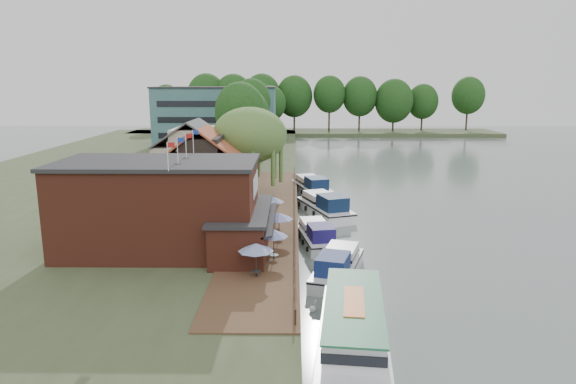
{
  "coord_description": "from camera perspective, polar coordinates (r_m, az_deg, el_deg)",
  "views": [
    {
      "loc": [
        -5.41,
        -40.06,
        14.16
      ],
      "look_at": [
        -6.0,
        12.0,
        3.0
      ],
      "focal_mm": 32.0,
      "sensor_mm": 36.0,
      "label": 1
    }
  ],
  "objects": [
    {
      "name": "land_bank",
      "position": [
        80.16,
        -17.23,
        1.74
      ],
      "size": [
        50.0,
        140.0,
        1.0
      ],
      "primitive_type": "cube",
      "color": "#384728",
      "rests_on": "ground"
    },
    {
      "name": "umbrella_1",
      "position": [
        38.5,
        -1.59,
        -5.87
      ],
      "size": [
        2.18,
        2.18,
        2.38
      ],
      "primitive_type": null,
      "color": "navy",
      "rests_on": "quay_deck"
    },
    {
      "name": "swan",
      "position": [
        33.12,
        2.75,
        -12.81
      ],
      "size": [
        0.44,
        0.44,
        0.44
      ],
      "primitive_type": "sphere",
      "color": "white",
      "rests_on": "ground"
    },
    {
      "name": "cruiser_2",
      "position": [
        55.52,
        4.1,
        -1.31
      ],
      "size": [
        6.91,
        11.27,
        2.63
      ],
      "primitive_type": null,
      "rotation": [
        0.0,
        0.0,
        0.35
      ],
      "color": "white",
      "rests_on": "ground"
    },
    {
      "name": "bank_tree_2",
      "position": [
        99.25,
        -4.08,
        8.5
      ],
      "size": [
        7.35,
        7.35,
        13.95
      ],
      "primitive_type": null,
      "color": "#143811",
      "rests_on": "land_bank"
    },
    {
      "name": "umbrella_2",
      "position": [
        41.58,
        -3.15,
        -4.51
      ],
      "size": [
        2.15,
        2.15,
        2.38
      ],
      "primitive_type": null,
      "color": "navy",
      "rests_on": "quay_deck"
    },
    {
      "name": "umbrella_0",
      "position": [
        35.36,
        -3.57,
        -7.55
      ],
      "size": [
        2.46,
        2.46,
        2.38
      ],
      "primitive_type": null,
      "color": "navy",
      "rests_on": "quay_deck"
    },
    {
      "name": "bank_tree_0",
      "position": [
        83.62,
        -5.31,
        7.58
      ],
      "size": [
        8.17,
        8.17,
        13.28
      ],
      "primitive_type": null,
      "color": "#143811",
      "rests_on": "land_bank"
    },
    {
      "name": "cottage_a",
      "position": [
        55.62,
        -9.3,
        2.72
      ],
      "size": [
        8.6,
        7.6,
        8.5
      ],
      "primitive_type": null,
      "color": "black",
      "rests_on": "land_bank"
    },
    {
      "name": "bank_tree_3",
      "position": [
        117.47,
        -4.73,
        8.41
      ],
      "size": [
        7.83,
        7.83,
        11.37
      ],
      "primitive_type": null,
      "color": "#143811",
      "rests_on": "land_bank"
    },
    {
      "name": "umbrella_3",
      "position": [
        43.24,
        -1.0,
        -3.84
      ],
      "size": [
        2.42,
        2.42,
        2.38
      ],
      "primitive_type": null,
      "color": "#1B1C96",
      "rests_on": "quay_deck"
    },
    {
      "name": "cottage_c",
      "position": [
        74.1,
        -6.04,
        5.13
      ],
      "size": [
        7.6,
        7.6,
        8.5
      ],
      "primitive_type": null,
      "color": "black",
      "rests_on": "land_bank"
    },
    {
      "name": "ground",
      "position": [
        42.83,
        7.93,
        -7.33
      ],
      "size": [
        260.0,
        260.0,
        0.0
      ],
      "primitive_type": "plane",
      "color": "slate",
      "rests_on": "ground"
    },
    {
      "name": "quay_rail",
      "position": [
        52.12,
        0.75,
        -1.96
      ],
      "size": [
        0.2,
        49.0,
        1.0
      ],
      "primitive_type": null,
      "color": "black",
      "rests_on": "land_bank"
    },
    {
      "name": "bank_tree_4",
      "position": [
        126.62,
        -1.96,
        8.95
      ],
      "size": [
        7.5,
        7.5,
        12.46
      ],
      "primitive_type": null,
      "color": "#143811",
      "rests_on": "land_bank"
    },
    {
      "name": "cruiser_0",
      "position": [
        38.39,
        5.53,
        -7.79
      ],
      "size": [
        5.55,
        9.94,
        2.28
      ],
      "primitive_type": null,
      "rotation": [
        0.0,
        0.0,
        -0.28
      ],
      "color": "silver",
      "rests_on": "ground"
    },
    {
      "name": "willow",
      "position": [
        59.81,
        -4.25,
        4.43
      ],
      "size": [
        8.6,
        8.6,
        10.43
      ],
      "primitive_type": null,
      "color": "#476B2D",
      "rests_on": "land_bank"
    },
    {
      "name": "pub",
      "position": [
        41.11,
        -11.44,
        -1.52
      ],
      "size": [
        20.0,
        11.0,
        7.3
      ],
      "primitive_type": null,
      "color": "maroon",
      "rests_on": "land_bank"
    },
    {
      "name": "quay_deck",
      "position": [
        51.81,
        -2.24,
        -2.57
      ],
      "size": [
        6.0,
        50.0,
        0.1
      ],
      "primitive_type": "cube",
      "color": "#47301E",
      "rests_on": "land_bank"
    },
    {
      "name": "umbrella_4",
      "position": [
        47.45,
        -2.64,
        -2.41
      ],
      "size": [
        2.17,
        2.17,
        2.38
      ],
      "primitive_type": null,
      "color": "#1B4594",
      "rests_on": "quay_deck"
    },
    {
      "name": "cruiser_1",
      "position": [
        45.79,
        3.2,
        -4.5
      ],
      "size": [
        4.45,
        9.53,
        2.19
      ],
      "primitive_type": null,
      "rotation": [
        0.0,
        0.0,
        0.17
      ],
      "color": "white",
      "rests_on": "ground"
    },
    {
      "name": "bank_tree_1",
      "position": [
        90.19,
        -4.71,
        7.6
      ],
      "size": [
        8.26,
        8.26,
        12.31
      ],
      "primitive_type": null,
      "color": "#143811",
      "rests_on": "land_bank"
    },
    {
      "name": "bank_tree_5",
      "position": [
        135.68,
        -3.0,
        9.31
      ],
      "size": [
        8.71,
        8.71,
        13.19
      ],
      "primitive_type": null,
      "color": "#143811",
      "rests_on": "land_bank"
    },
    {
      "name": "cottage_b",
      "position": [
        65.89,
        -10.4,
        4.13
      ],
      "size": [
        9.6,
        8.6,
        8.5
      ],
      "primitive_type": null,
      "color": "beige",
      "rests_on": "land_bank"
    },
    {
      "name": "hotel_block",
      "position": [
        111.52,
        -7.99,
        8.38
      ],
      "size": [
        25.4,
        12.4,
        12.3
      ],
      "primitive_type": null,
      "color": "#38666B",
      "rests_on": "land_bank"
    },
    {
      "name": "cruiser_3",
      "position": [
        66.16,
        2.64,
        0.84
      ],
      "size": [
        6.04,
        10.83,
        2.52
      ],
      "primitive_type": null,
      "rotation": [
        0.0,
        0.0,
        0.28
      ],
      "color": "silver",
      "rests_on": "ground"
    },
    {
      "name": "tour_boat",
      "position": [
        27.94,
        7.26,
        -15.07
      ],
      "size": [
        5.18,
        13.61,
        2.9
      ],
      "primitive_type": null,
      "rotation": [
        0.0,
        0.0,
        -0.11
      ],
      "color": "silver",
      "rests_on": "ground"
    },
    {
      "name": "umbrella_5",
      "position": [
        49.33,
        -1.7,
        -1.83
      ],
      "size": [
        2.25,
        2.25,
        2.38
      ],
      "primitive_type": null,
      "color": "navy",
      "rests_on": "quay_deck"
    }
  ]
}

